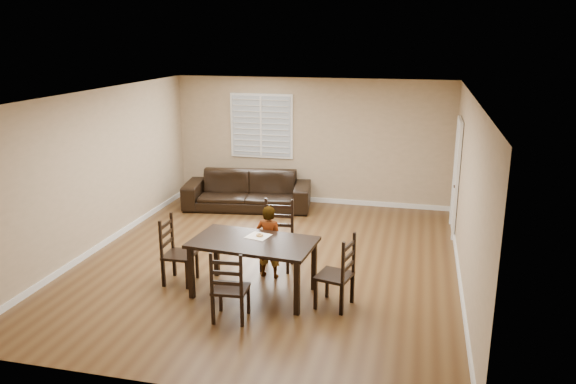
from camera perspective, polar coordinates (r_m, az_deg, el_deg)
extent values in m
plane|color=brown|center=(9.23, -1.96, -7.03)|extent=(7.00, 7.00, 0.00)
cube|color=tan|center=(12.13, 2.37, 5.16)|extent=(6.00, 0.04, 2.70)
cube|color=tan|center=(5.68, -11.54, -7.61)|extent=(6.00, 0.04, 2.70)
cube|color=tan|center=(10.01, -18.85, 2.05)|extent=(0.04, 7.00, 2.70)
cube|color=tan|center=(8.53, 17.78, -0.13)|extent=(0.04, 7.00, 2.70)
cube|color=white|center=(8.56, -2.12, 9.88)|extent=(6.00, 7.00, 0.04)
cube|color=white|center=(12.29, -2.73, 6.71)|extent=(1.40, 0.08, 1.40)
cube|color=white|center=(10.73, 16.72, 1.33)|extent=(0.06, 0.94, 2.05)
cylinder|color=#332114|center=(10.46, 16.60, 0.54)|extent=(0.06, 0.06, 0.02)
cube|color=white|center=(12.42, 2.29, -0.76)|extent=(6.00, 0.03, 0.10)
cube|color=white|center=(10.37, -18.14, -4.95)|extent=(0.03, 7.00, 0.10)
cube|color=white|center=(8.96, 16.99, -8.15)|extent=(0.03, 7.00, 0.10)
cube|color=black|center=(7.86, -3.56, -5.13)|extent=(1.79, 1.12, 0.05)
cube|color=black|center=(7.99, -9.80, -8.08)|extent=(0.08, 0.08, 0.75)
cube|color=black|center=(7.43, 0.91, -9.75)|extent=(0.08, 0.08, 0.75)
cube|color=black|center=(8.64, -7.28, -6.09)|extent=(0.08, 0.08, 0.75)
cube|color=black|center=(8.12, 2.67, -7.45)|extent=(0.08, 0.08, 0.75)
cube|color=black|center=(8.81, -1.15, -4.93)|extent=(0.51, 0.48, 0.04)
cube|color=black|center=(8.97, -0.90, -4.02)|extent=(0.49, 0.07, 1.08)
cube|color=black|center=(8.76, -2.75, -6.77)|extent=(0.05, 0.05, 0.44)
cube|color=black|center=(8.68, -0.02, -6.96)|extent=(0.05, 0.05, 0.44)
cube|color=black|center=(9.11, -2.21, -5.85)|extent=(0.05, 0.05, 0.44)
cube|color=black|center=(9.04, 0.42, -6.03)|extent=(0.05, 0.05, 0.44)
cube|color=black|center=(7.35, -5.85, -9.77)|extent=(0.47, 0.44, 0.04)
cube|color=black|center=(7.16, -6.25, -9.90)|extent=(0.44, 0.07, 0.97)
cube|color=black|center=(7.55, -4.04, -10.83)|extent=(0.04, 0.04, 0.40)
cube|color=black|center=(7.64, -6.86, -10.58)|extent=(0.04, 0.04, 0.40)
cube|color=black|center=(7.25, -4.69, -12.05)|extent=(0.04, 0.04, 0.40)
cube|color=black|center=(7.34, -7.62, -11.76)|extent=(0.04, 0.04, 0.40)
cube|color=black|center=(8.47, -10.93, -6.28)|extent=(0.44, 0.47, 0.04)
cube|color=black|center=(8.52, -12.15, -5.71)|extent=(0.05, 0.46, 1.02)
cube|color=black|center=(8.33, -10.21, -8.35)|extent=(0.04, 0.04, 0.42)
cube|color=black|center=(8.66, -9.22, -7.33)|extent=(0.04, 0.04, 0.42)
cube|color=black|center=(8.47, -12.52, -8.07)|extent=(0.04, 0.04, 0.42)
cube|color=black|center=(8.80, -11.45, -7.08)|extent=(0.04, 0.04, 0.42)
cube|color=black|center=(7.65, 4.73, -8.48)|extent=(0.53, 0.55, 0.04)
cube|color=black|center=(7.56, 6.13, -8.23)|extent=(0.15, 0.46, 1.03)
cube|color=black|center=(7.98, 4.00, -9.23)|extent=(0.05, 0.05, 0.42)
cube|color=black|center=(7.64, 2.81, -10.37)|extent=(0.05, 0.05, 0.42)
cube|color=black|center=(7.86, 6.52, -9.70)|extent=(0.05, 0.05, 0.42)
cube|color=black|center=(7.52, 5.43, -10.89)|extent=(0.05, 0.05, 0.42)
imported|color=gray|center=(8.47, -1.95, -5.06)|extent=(0.43, 0.30, 1.13)
cube|color=#F0E3CE|center=(8.02, -3.04, -4.50)|extent=(0.36, 0.36, 0.00)
torus|color=#B68241|center=(8.00, -2.90, -4.39)|extent=(0.10, 0.10, 0.03)
torus|color=white|center=(8.00, -2.90, -4.32)|extent=(0.09, 0.09, 0.02)
imported|color=black|center=(11.90, -4.14, 0.15)|extent=(2.75, 1.39, 0.77)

